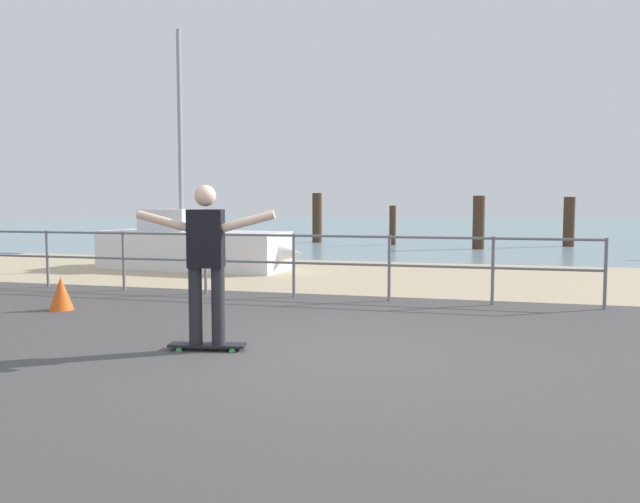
% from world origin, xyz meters
% --- Properties ---
extents(ground_plane, '(24.00, 10.00, 0.04)m').
position_xyz_m(ground_plane, '(0.00, -1.00, 0.00)').
color(ground_plane, '#474444').
rests_on(ground_plane, ground).
extents(beach_strip, '(24.00, 6.00, 0.04)m').
position_xyz_m(beach_strip, '(0.00, 7.00, 0.00)').
color(beach_strip, tan).
rests_on(beach_strip, ground).
extents(sea_surface, '(72.00, 50.00, 0.04)m').
position_xyz_m(sea_surface, '(0.00, 35.00, 0.00)').
color(sea_surface, '#75939E').
rests_on(sea_surface, ground).
extents(railing_fence, '(10.96, 0.05, 1.05)m').
position_xyz_m(railing_fence, '(-2.29, 3.60, 0.70)').
color(railing_fence, slate).
rests_on(railing_fence, ground).
extents(sailboat, '(5.03, 1.79, 5.46)m').
position_xyz_m(sailboat, '(-4.87, 7.11, 0.52)').
color(sailboat, silver).
rests_on(sailboat, ground).
extents(skateboard, '(0.82, 0.34, 0.08)m').
position_xyz_m(skateboard, '(-1.28, -0.17, 0.07)').
color(skateboard, black).
rests_on(skateboard, ground).
extents(skateboarder, '(1.44, 0.35, 1.65)m').
position_xyz_m(skateboarder, '(-1.28, -0.17, 1.02)').
color(skateboarder, '#26262B').
rests_on(skateboarder, skateboard).
extents(groyne_post_0, '(0.37, 0.37, 1.92)m').
position_xyz_m(groyne_post_0, '(-4.83, 17.33, 0.96)').
color(groyne_post_0, '#422D1E').
rests_on(groyne_post_0, ground).
extents(groyne_post_1, '(0.24, 0.24, 1.44)m').
position_xyz_m(groyne_post_1, '(-1.79, 16.58, 0.72)').
color(groyne_post_1, '#422D1E').
rests_on(groyne_post_1, ground).
extents(groyne_post_2, '(0.39, 0.39, 1.78)m').
position_xyz_m(groyne_post_2, '(1.24, 15.29, 0.89)').
color(groyne_post_2, '#422D1E').
rests_on(groyne_post_2, ground).
extents(groyne_post_3, '(0.38, 0.38, 1.75)m').
position_xyz_m(groyne_post_3, '(4.28, 17.38, 0.87)').
color(groyne_post_3, '#422D1E').
rests_on(groyne_post_3, ground).
extents(traffic_cone, '(0.36, 0.36, 0.50)m').
position_xyz_m(traffic_cone, '(-4.35, 1.55, 0.25)').
color(traffic_cone, '#E55919').
rests_on(traffic_cone, ground).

